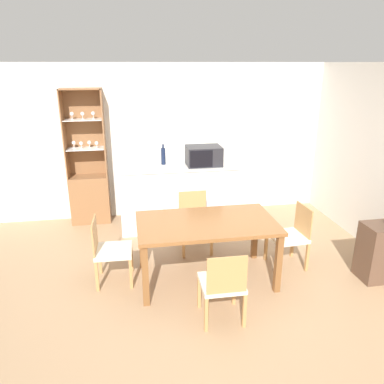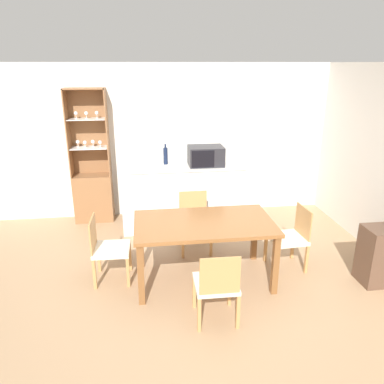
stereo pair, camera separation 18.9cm
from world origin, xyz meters
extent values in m
plane|color=#A37F5B|center=(0.00, 0.00, 0.00)|extent=(18.00, 18.00, 0.00)
cube|color=silver|center=(0.00, 2.63, 1.27)|extent=(6.80, 0.06, 2.55)
cube|color=silver|center=(-0.01, 1.94, 0.50)|extent=(1.91, 0.53, 1.00)
cube|color=beige|center=(-0.01, 1.94, 1.01)|extent=(1.94, 0.56, 0.03)
cube|color=brown|center=(-1.47, 2.43, 0.40)|extent=(0.62, 0.34, 0.79)
cube|color=brown|center=(-1.47, 2.59, 1.48)|extent=(0.62, 0.02, 1.39)
cube|color=brown|center=(-1.77, 2.43, 1.48)|extent=(0.02, 0.34, 1.39)
cube|color=brown|center=(-1.17, 2.43, 1.48)|extent=(0.02, 0.34, 1.39)
cube|color=brown|center=(-1.47, 2.43, 2.17)|extent=(0.62, 0.34, 0.02)
cube|color=white|center=(-1.47, 2.43, 1.25)|extent=(0.58, 0.30, 0.01)
cube|color=white|center=(-1.47, 2.43, 1.71)|extent=(0.58, 0.30, 0.01)
cylinder|color=white|center=(-1.65, 2.47, 1.26)|extent=(0.04, 0.04, 0.01)
cylinder|color=white|center=(-1.65, 2.47, 1.29)|extent=(0.01, 0.01, 0.06)
sphere|color=white|center=(-1.65, 2.47, 1.34)|extent=(0.06, 0.06, 0.06)
cylinder|color=white|center=(-1.63, 2.44, 1.71)|extent=(0.04, 0.04, 0.01)
cylinder|color=white|center=(-1.63, 2.44, 1.75)|extent=(0.01, 0.01, 0.06)
sphere|color=white|center=(-1.63, 2.44, 1.80)|extent=(0.06, 0.06, 0.06)
cylinder|color=white|center=(-1.53, 2.41, 1.26)|extent=(0.04, 0.04, 0.01)
cylinder|color=white|center=(-1.53, 2.41, 1.29)|extent=(0.01, 0.01, 0.06)
sphere|color=white|center=(-1.53, 2.41, 1.34)|extent=(0.06, 0.06, 0.06)
cylinder|color=white|center=(-1.47, 2.43, 1.71)|extent=(0.04, 0.04, 0.01)
cylinder|color=white|center=(-1.47, 2.43, 1.75)|extent=(0.01, 0.01, 0.06)
sphere|color=white|center=(-1.47, 2.43, 1.80)|extent=(0.06, 0.06, 0.06)
cylinder|color=white|center=(-1.41, 2.46, 1.26)|extent=(0.04, 0.04, 0.01)
cylinder|color=white|center=(-1.41, 2.46, 1.29)|extent=(0.01, 0.01, 0.06)
sphere|color=white|center=(-1.41, 2.46, 1.34)|extent=(0.06, 0.06, 0.06)
cylinder|color=white|center=(-1.31, 2.44, 1.71)|extent=(0.04, 0.04, 0.01)
cylinder|color=white|center=(-1.31, 2.44, 1.75)|extent=(0.01, 0.01, 0.06)
sphere|color=white|center=(-1.31, 2.44, 1.80)|extent=(0.06, 0.06, 0.06)
cylinder|color=white|center=(-1.29, 2.39, 1.26)|extent=(0.04, 0.04, 0.01)
cylinder|color=white|center=(-1.29, 2.39, 1.29)|extent=(0.01, 0.01, 0.06)
sphere|color=white|center=(-1.29, 2.39, 1.34)|extent=(0.06, 0.06, 0.06)
cube|color=brown|center=(0.06, 0.35, 0.75)|extent=(1.64, 0.94, 0.04)
cube|color=brown|center=(-0.70, -0.06, 0.36)|extent=(0.07, 0.07, 0.72)
cube|color=brown|center=(0.82, -0.06, 0.36)|extent=(0.07, 0.07, 0.72)
cube|color=brown|center=(-0.70, 0.76, 0.36)|extent=(0.07, 0.07, 0.72)
cube|color=brown|center=(0.82, 0.76, 0.36)|extent=(0.07, 0.07, 0.72)
cube|color=beige|center=(1.16, 0.49, 0.41)|extent=(0.46, 0.46, 0.05)
cube|color=#B7844C|center=(1.37, 0.50, 0.63)|extent=(0.04, 0.40, 0.39)
cube|color=#B7844C|center=(0.98, 0.28, 0.19)|extent=(0.04, 0.04, 0.39)
cube|color=#B7844C|center=(0.96, 0.67, 0.19)|extent=(0.04, 0.04, 0.39)
cube|color=#B7844C|center=(1.37, 0.31, 0.19)|extent=(0.04, 0.04, 0.39)
cube|color=#B7844C|center=(1.34, 0.69, 0.19)|extent=(0.04, 0.04, 0.39)
cube|color=beige|center=(0.06, 1.10, 0.41)|extent=(0.43, 0.43, 0.05)
cube|color=#B7844C|center=(0.06, 1.31, 0.63)|extent=(0.40, 0.02, 0.39)
cube|color=#B7844C|center=(0.26, 0.91, 0.19)|extent=(0.04, 0.04, 0.39)
cube|color=#B7844C|center=(-0.13, 0.90, 0.19)|extent=(0.04, 0.04, 0.39)
cube|color=#B7844C|center=(0.25, 1.30, 0.19)|extent=(0.04, 0.04, 0.39)
cube|color=#B7844C|center=(-0.14, 1.30, 0.19)|extent=(0.04, 0.04, 0.39)
cube|color=beige|center=(0.06, -0.41, 0.41)|extent=(0.44, 0.44, 0.05)
cube|color=#B7844C|center=(0.06, -0.62, 0.63)|extent=(0.40, 0.02, 0.39)
cube|color=#B7844C|center=(-0.13, -0.21, 0.19)|extent=(0.04, 0.04, 0.39)
cube|color=#B7844C|center=(0.26, -0.22, 0.19)|extent=(0.04, 0.04, 0.39)
cube|color=#B7844C|center=(-0.14, -0.60, 0.19)|extent=(0.04, 0.04, 0.39)
cube|color=#B7844C|center=(0.25, -0.61, 0.19)|extent=(0.04, 0.04, 0.39)
cube|color=beige|center=(-1.04, 0.49, 0.41)|extent=(0.44, 0.44, 0.05)
cube|color=#B7844C|center=(-1.25, 0.49, 0.63)|extent=(0.03, 0.40, 0.39)
cube|color=#B7844C|center=(-0.84, 0.68, 0.19)|extent=(0.04, 0.04, 0.39)
cube|color=#B7844C|center=(-0.85, 0.29, 0.19)|extent=(0.04, 0.04, 0.39)
cube|color=#B7844C|center=(-1.23, 0.69, 0.19)|extent=(0.04, 0.04, 0.39)
cube|color=#B7844C|center=(-1.25, 0.30, 0.19)|extent=(0.04, 0.04, 0.39)
cube|color=#232328|center=(0.34, 1.93, 1.18)|extent=(0.54, 0.40, 0.30)
cube|color=black|center=(0.27, 1.73, 1.18)|extent=(0.34, 0.01, 0.26)
cylinder|color=#141E38|center=(-0.27, 2.08, 1.16)|extent=(0.07, 0.07, 0.26)
cylinder|color=#141E38|center=(-0.27, 2.08, 1.32)|extent=(0.03, 0.03, 0.06)
camera|label=1|loc=(-0.80, -3.62, 2.54)|focal=35.00mm
camera|label=2|loc=(-0.62, -3.65, 2.54)|focal=35.00mm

